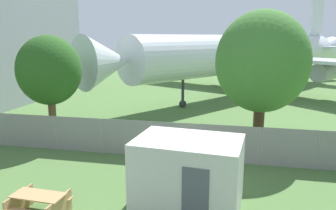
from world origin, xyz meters
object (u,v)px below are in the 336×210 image
at_px(airplane, 254,54).
at_px(picnic_bench_near_cabin, 39,203).
at_px(portable_cabin, 188,173).
at_px(tree_near_hangar, 262,62).
at_px(tree_far_right, 49,71).

xyz_separation_m(airplane, picnic_bench_near_cabin, (-7.84, -26.38, -3.63)).
height_order(airplane, portable_cabin, airplane).
height_order(airplane, tree_near_hangar, airplane).
relative_size(airplane, tree_near_hangar, 4.71).
distance_m(picnic_bench_near_cabin, tree_near_hangar, 12.34).
relative_size(picnic_bench_near_cabin, tree_near_hangar, 0.25).
height_order(portable_cabin, tree_far_right, tree_far_right).
height_order(picnic_bench_near_cabin, tree_far_right, tree_far_right).
relative_size(tree_near_hangar, tree_far_right, 1.22).
xyz_separation_m(airplane, tree_near_hangar, (-0.42, -17.38, 0.40)).
relative_size(picnic_bench_near_cabin, tree_far_right, 0.30).
bearing_deg(portable_cabin, tree_far_right, 150.77).
bearing_deg(airplane, tree_far_right, 2.56).
distance_m(portable_cabin, picnic_bench_near_cabin, 5.01).
distance_m(airplane, tree_far_right, 22.11).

